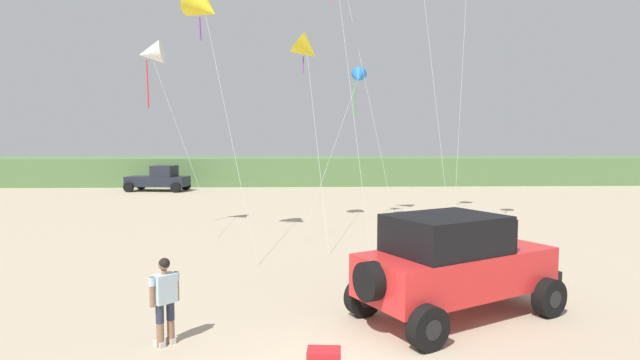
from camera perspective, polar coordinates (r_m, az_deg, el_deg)
dune_ridge at (r=45.63m, az=3.81°, el=1.15°), size 90.00×7.82×2.39m
jeep at (r=11.20m, az=15.31°, el=-9.22°), size 5.00×4.10×2.26m
person_watching at (r=9.87m, az=-17.55°, el=-12.73°), size 0.47×0.48×1.67m
cooler_box at (r=8.70m, az=0.46°, el=-20.17°), size 0.59×0.41×0.38m
distant_pickup at (r=40.13m, az=-18.11°, el=0.11°), size 4.81×2.93×1.98m
kite_black_sled at (r=21.86m, az=-19.04°, el=13.68°), size 3.36×1.96×8.07m
kite_green_box at (r=19.24m, az=-13.28°, el=18.88°), size 3.11×4.22×9.41m
kite_white_parafoil at (r=23.78m, az=4.47°, el=11.73°), size 3.25×5.45×7.39m
kite_blue_swept at (r=22.28m, az=-1.56°, el=14.88°), size 1.66×6.31×8.67m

